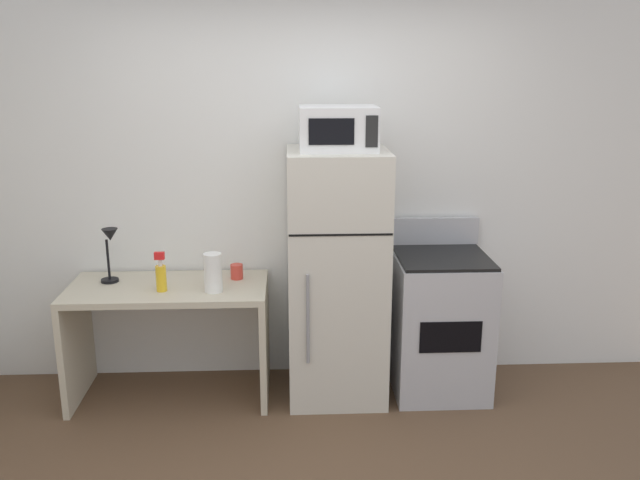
% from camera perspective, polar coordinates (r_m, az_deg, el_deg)
% --- Properties ---
extents(wall_back_white, '(5.00, 0.10, 2.60)m').
position_cam_1_polar(wall_back_white, '(4.46, -1.34, 4.55)').
color(wall_back_white, white).
rests_on(wall_back_white, ground).
extents(desk, '(1.24, 0.61, 0.75)m').
position_cam_1_polar(desk, '(4.38, -12.69, -6.53)').
color(desk, beige).
rests_on(desk, ground).
extents(desk_lamp, '(0.14, 0.12, 0.35)m').
position_cam_1_polar(desk_lamp, '(4.39, -17.45, -0.50)').
color(desk_lamp, black).
rests_on(desk_lamp, desk).
extents(spray_bottle, '(0.06, 0.06, 0.25)m').
position_cam_1_polar(spray_bottle, '(4.19, -13.38, -2.96)').
color(spray_bottle, yellow).
rests_on(spray_bottle, desk).
extents(coffee_mug, '(0.08, 0.08, 0.09)m').
position_cam_1_polar(coffee_mug, '(4.35, -7.10, -2.68)').
color(coffee_mug, '#D83F33').
rests_on(coffee_mug, desk).
extents(paper_towel_roll, '(0.11, 0.11, 0.24)m').
position_cam_1_polar(paper_towel_roll, '(4.11, -9.09, -2.76)').
color(paper_towel_roll, white).
rests_on(paper_towel_roll, desk).
extents(refrigerator, '(0.61, 0.64, 1.59)m').
position_cam_1_polar(refrigerator, '(4.23, 1.44, -3.09)').
color(refrigerator, beige).
rests_on(refrigerator, ground).
extents(microwave, '(0.46, 0.35, 0.26)m').
position_cam_1_polar(microwave, '(4.02, 1.55, 9.46)').
color(microwave, silver).
rests_on(microwave, refrigerator).
extents(oven_range, '(0.59, 0.61, 1.10)m').
position_cam_1_polar(oven_range, '(4.45, 10.13, -6.91)').
color(oven_range, '#B7B7BC').
rests_on(oven_range, ground).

